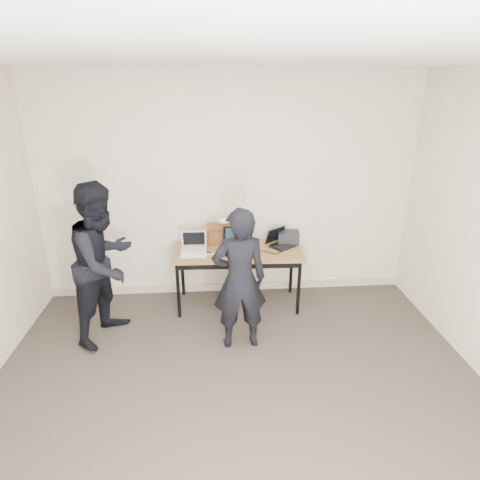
{
  "coord_description": "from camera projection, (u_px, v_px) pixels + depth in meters",
  "views": [
    {
      "loc": [
        -0.19,
        -2.43,
        2.55
      ],
      "look_at": [
        0.1,
        1.6,
        0.95
      ],
      "focal_mm": 30.0,
      "sensor_mm": 36.0,
      "label": 1
    }
  ],
  "objects": [
    {
      "name": "leather_satchel",
      "position": [
        222.0,
        234.0,
        4.83
      ],
      "size": [
        0.36,
        0.18,
        0.25
      ],
      "rotation": [
        0.0,
        0.0,
        -0.02
      ],
      "color": "brown",
      "rests_on": "desk"
    },
    {
      "name": "power_brick",
      "position": [
        219.0,
        255.0,
        4.5
      ],
      "size": [
        0.08,
        0.05,
        0.03
      ],
      "primitive_type": "cube",
      "rotation": [
        0.0,
        0.0,
        0.03
      ],
      "color": "black",
      "rests_on": "desk"
    },
    {
      "name": "laptop_right",
      "position": [
        280.0,
        242.0,
        4.8
      ],
      "size": [
        0.39,
        0.39,
        0.21
      ],
      "rotation": [
        0.0,
        0.0,
        0.65
      ],
      "color": "black",
      "rests_on": "desk"
    },
    {
      "name": "desk",
      "position": [
        238.0,
        255.0,
        4.69
      ],
      "size": [
        1.52,
        0.69,
        0.72
      ],
      "rotation": [
        0.0,
        0.0,
        -0.03
      ],
      "color": "brown",
      "rests_on": "ground"
    },
    {
      "name": "laptop_center",
      "position": [
        239.0,
        245.0,
        4.67
      ],
      "size": [
        0.36,
        0.34,
        0.27
      ],
      "rotation": [
        0.0,
        0.0,
        0.03
      ],
      "color": "black",
      "rests_on": "desk"
    },
    {
      "name": "room",
      "position": [
        242.0,
        272.0,
        2.71
      ],
      "size": [
        4.6,
        4.6,
        2.8
      ],
      "color": "#3E352F",
      "rests_on": "ground"
    },
    {
      "name": "person_typist",
      "position": [
        239.0,
        280.0,
        3.93
      ],
      "size": [
        0.57,
        0.4,
        1.48
      ],
      "primitive_type": "imported",
      "rotation": [
        0.0,
        0.0,
        3.22
      ],
      "color": "black",
      "rests_on": "ground"
    },
    {
      "name": "laptop_beige",
      "position": [
        194.0,
        249.0,
        4.59
      ],
      "size": [
        0.3,
        0.29,
        0.24
      ],
      "rotation": [
        0.0,
        0.0,
        -0.01
      ],
      "color": "beige",
      "rests_on": "desk"
    },
    {
      "name": "person_observer",
      "position": [
        104.0,
        262.0,
        4.07
      ],
      "size": [
        0.92,
        1.01,
        1.68
      ],
      "primitive_type": "imported",
      "rotation": [
        0.0,
        0.0,
        1.13
      ],
      "color": "black",
      "rests_on": "ground"
    },
    {
      "name": "tissue",
      "position": [
        224.0,
        221.0,
        4.77
      ],
      "size": [
        0.14,
        0.11,
        0.08
      ],
      "primitive_type": "ellipsoid",
      "rotation": [
        0.0,
        0.0,
        0.09
      ],
      "color": "white",
      "rests_on": "leather_satchel"
    },
    {
      "name": "baseboard",
      "position": [
        229.0,
        286.0,
        5.26
      ],
      "size": [
        4.5,
        0.03,
        0.1
      ],
      "primitive_type": "cube",
      "color": "#B1A993",
      "rests_on": "ground"
    },
    {
      "name": "cables",
      "position": [
        240.0,
        251.0,
        4.64
      ],
      "size": [
        1.15,
        0.4,
        0.01
      ],
      "rotation": [
        0.0,
        0.0,
        -0.15
      ],
      "color": "silver",
      "rests_on": "desk"
    },
    {
      "name": "equipment_box",
      "position": [
        289.0,
        237.0,
        4.87
      ],
      "size": [
        0.28,
        0.25,
        0.14
      ],
      "primitive_type": "cube",
      "rotation": [
        0.0,
        0.0,
        -0.15
      ],
      "color": "black",
      "rests_on": "desk"
    }
  ]
}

